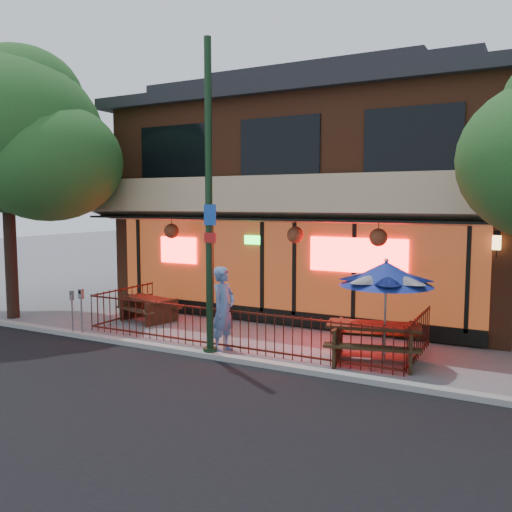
{
  "coord_description": "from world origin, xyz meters",
  "views": [
    {
      "loc": [
        6.52,
        -10.47,
        3.48
      ],
      "look_at": [
        -0.1,
        2.0,
        2.07
      ],
      "focal_mm": 38.0,
      "sensor_mm": 36.0,
      "label": 1
    }
  ],
  "objects_px": {
    "street_light": "(209,217)",
    "patio_umbrella": "(386,274)",
    "picnic_table_left": "(149,306)",
    "parking_meter_near": "(81,305)",
    "parking_meter_far": "(72,305)",
    "picnic_table_right": "(374,337)",
    "street_tree_left": "(9,127)",
    "pedestrian": "(223,309)"
  },
  "relations": [
    {
      "from": "picnic_table_left",
      "to": "street_tree_left",
      "type": "bearing_deg",
      "value": -158.85
    },
    {
      "from": "pedestrian",
      "to": "parking_meter_near",
      "type": "distance_m",
      "value": 3.96
    },
    {
      "from": "picnic_table_right",
      "to": "patio_umbrella",
      "type": "bearing_deg",
      "value": 25.8
    },
    {
      "from": "patio_umbrella",
      "to": "pedestrian",
      "type": "distance_m",
      "value": 3.77
    },
    {
      "from": "street_tree_left",
      "to": "patio_umbrella",
      "type": "xyz_separation_m",
      "value": [
        11.06,
        0.58,
        -3.72
      ]
    },
    {
      "from": "street_light",
      "to": "picnic_table_left",
      "type": "relative_size",
      "value": 3.75
    },
    {
      "from": "picnic_table_right",
      "to": "patio_umbrella",
      "type": "xyz_separation_m",
      "value": [
        0.21,
        0.1,
        1.39
      ]
    },
    {
      "from": "patio_umbrella",
      "to": "picnic_table_left",
      "type": "bearing_deg",
      "value": 172.8
    },
    {
      "from": "street_light",
      "to": "pedestrian",
      "type": "xyz_separation_m",
      "value": [
        0.05,
        0.5,
        -2.15
      ]
    },
    {
      "from": "street_light",
      "to": "parking_meter_near",
      "type": "xyz_separation_m",
      "value": [
        -3.87,
        -0.08,
        -2.29
      ]
    },
    {
      "from": "pedestrian",
      "to": "parking_meter_far",
      "type": "bearing_deg",
      "value": 102.05
    },
    {
      "from": "street_light",
      "to": "patio_umbrella",
      "type": "relative_size",
      "value": 3.07
    },
    {
      "from": "street_tree_left",
      "to": "pedestrian",
      "type": "height_order",
      "value": "street_tree_left"
    },
    {
      "from": "street_light",
      "to": "picnic_table_right",
      "type": "relative_size",
      "value": 3.08
    },
    {
      "from": "street_tree_left",
      "to": "parking_meter_far",
      "type": "relative_size",
      "value": 6.74
    },
    {
      "from": "parking_meter_near",
      "to": "street_tree_left",
      "type": "bearing_deg",
      "value": 166.44
    },
    {
      "from": "patio_umbrella",
      "to": "parking_meter_far",
      "type": "xyz_separation_m",
      "value": [
        -7.8,
        -1.45,
        -1.14
      ]
    },
    {
      "from": "pedestrian",
      "to": "parking_meter_far",
      "type": "relative_size",
      "value": 1.67
    },
    {
      "from": "street_tree_left",
      "to": "parking_meter_near",
      "type": "bearing_deg",
      "value": -13.56
    },
    {
      "from": "street_light",
      "to": "pedestrian",
      "type": "bearing_deg",
      "value": 84.21
    },
    {
      "from": "picnic_table_right",
      "to": "parking_meter_near",
      "type": "height_order",
      "value": "parking_meter_near"
    },
    {
      "from": "picnic_table_left",
      "to": "parking_meter_near",
      "type": "xyz_separation_m",
      "value": [
        -0.26,
        -2.36,
        0.4
      ]
    },
    {
      "from": "picnic_table_left",
      "to": "parking_meter_far",
      "type": "height_order",
      "value": "parking_meter_far"
    },
    {
      "from": "pedestrian",
      "to": "parking_meter_near",
      "type": "bearing_deg",
      "value": 102.71
    },
    {
      "from": "picnic_table_left",
      "to": "parking_meter_near",
      "type": "distance_m",
      "value": 2.41
    },
    {
      "from": "picnic_table_left",
      "to": "patio_umbrella",
      "type": "bearing_deg",
      "value": -7.2
    },
    {
      "from": "parking_meter_near",
      "to": "parking_meter_far",
      "type": "relative_size",
      "value": 1.06
    },
    {
      "from": "street_tree_left",
      "to": "picnic_table_left",
      "type": "relative_size",
      "value": 4.31
    },
    {
      "from": "patio_umbrella",
      "to": "pedestrian",
      "type": "xyz_separation_m",
      "value": [
        -3.55,
        -0.87,
        -0.95
      ]
    },
    {
      "from": "street_light",
      "to": "parking_meter_near",
      "type": "distance_m",
      "value": 4.5
    },
    {
      "from": "picnic_table_left",
      "to": "parking_meter_far",
      "type": "xyz_separation_m",
      "value": [
        -0.6,
        -2.36,
        0.36
      ]
    },
    {
      "from": "street_tree_left",
      "to": "picnic_table_right",
      "type": "relative_size",
      "value": 3.55
    },
    {
      "from": "parking_meter_far",
      "to": "pedestrian",
      "type": "bearing_deg",
      "value": 7.77
    },
    {
      "from": "picnic_table_right",
      "to": "parking_meter_near",
      "type": "relative_size",
      "value": 1.8
    },
    {
      "from": "picnic_table_left",
      "to": "street_light",
      "type": "bearing_deg",
      "value": -32.34
    },
    {
      "from": "street_tree_left",
      "to": "patio_umbrella",
      "type": "bearing_deg",
      "value": 3.02
    },
    {
      "from": "street_light",
      "to": "pedestrian",
      "type": "relative_size",
      "value": 3.51
    },
    {
      "from": "parking_meter_near",
      "to": "picnic_table_right",
      "type": "bearing_deg",
      "value": 10.52
    },
    {
      "from": "street_light",
      "to": "picnic_table_left",
      "type": "bearing_deg",
      "value": 147.66
    },
    {
      "from": "street_tree_left",
      "to": "patio_umbrella",
      "type": "relative_size",
      "value": 3.53
    },
    {
      "from": "street_light",
      "to": "picnic_table_right",
      "type": "distance_m",
      "value": 4.45
    },
    {
      "from": "street_light",
      "to": "parking_meter_near",
      "type": "relative_size",
      "value": 5.55
    }
  ]
}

